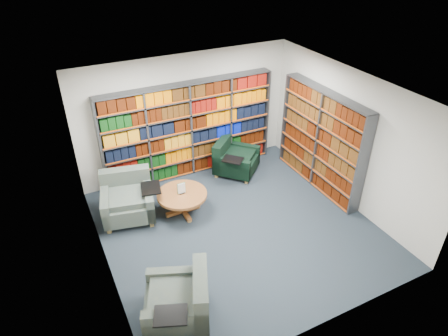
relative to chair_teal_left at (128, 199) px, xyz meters
name	(u,v)px	position (x,y,z in m)	size (l,w,h in m)	color
room_shell	(239,167)	(1.78, -1.39, 1.03)	(5.02, 5.02, 2.82)	black
bookshelf_back	(190,130)	(1.78, 0.95, 0.73)	(4.00, 0.28, 2.20)	#47494F
bookshelf_right	(321,140)	(4.12, -0.79, 0.73)	(0.28, 2.50, 2.20)	#47494F
chair_teal_left	(128,199)	(0.00, 0.00, 0.00)	(1.28, 1.19, 0.91)	#051931
chair_green_right	(233,160)	(2.65, 0.47, -0.04)	(1.27, 1.27, 0.82)	black
chair_teal_front	(183,302)	(0.06, -2.85, -0.02)	(1.22, 1.26, 0.85)	#051931
coffee_table	(182,197)	(0.99, -0.46, 0.02)	(1.01, 1.01, 0.71)	brown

